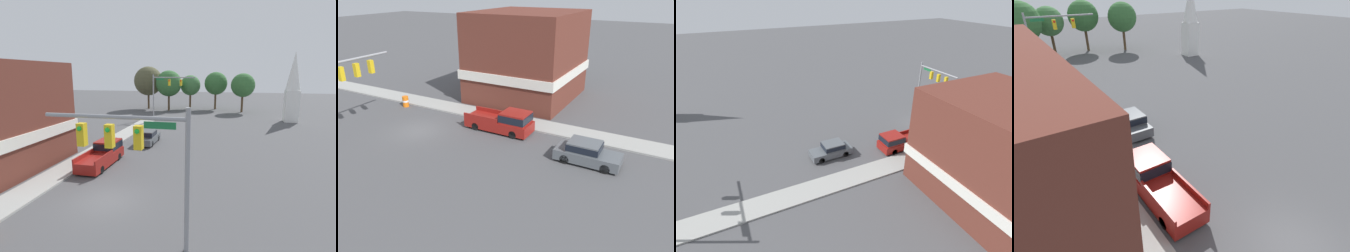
# 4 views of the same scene
# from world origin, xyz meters

# --- Properties ---
(ground_plane) EXTENTS (200.00, 200.00, 0.00)m
(ground_plane) POSITION_xyz_m (0.00, 0.00, 0.00)
(ground_plane) COLOR #4C4C4F
(far_signal_assembly) EXTENTS (7.43, 0.49, 7.70)m
(far_signal_assembly) POSITION_xyz_m (-3.19, 30.37, 5.57)
(far_signal_assembly) COLOR gray
(far_signal_assembly) RESTS_ON ground
(car_lead) EXTENTS (1.80, 4.39, 1.55)m
(car_lead) POSITION_xyz_m (-1.44, 13.77, 0.80)
(car_lead) COLOR black
(car_lead) RESTS_ON ground
(pickup_truck_parked) EXTENTS (1.98, 5.65, 1.88)m
(pickup_truck_parked) POSITION_xyz_m (-3.31, 6.41, 0.93)
(pickup_truck_parked) COLOR black
(pickup_truck_parked) RESTS_ON ground
(church_steeple) EXTENTS (2.28, 2.28, 11.36)m
(church_steeple) POSITION_xyz_m (17.61, 32.09, 5.94)
(church_steeple) COLOR white
(church_steeple) RESTS_ON ground
(backdrop_tree_left_mid) EXTENTS (5.52, 5.52, 8.52)m
(backdrop_tree_left_mid) POSITION_xyz_m (-4.99, 41.22, 5.74)
(backdrop_tree_left_mid) COLOR #4C3823
(backdrop_tree_left_mid) RESTS_ON ground
(backdrop_tree_center) EXTENTS (4.47, 4.47, 7.49)m
(backdrop_tree_center) POSITION_xyz_m (-0.81, 44.71, 5.24)
(backdrop_tree_center) COLOR #4C3823
(backdrop_tree_center) RESTS_ON ground
(backdrop_tree_right_mid) EXTENTS (4.98, 4.98, 8.20)m
(backdrop_tree_right_mid) POSITION_xyz_m (4.76, 45.14, 5.69)
(backdrop_tree_right_mid) COLOR #4C3823
(backdrop_tree_right_mid) RESTS_ON ground
(backdrop_tree_right_far) EXTENTS (4.83, 4.83, 7.92)m
(backdrop_tree_right_far) POSITION_xyz_m (10.35, 41.84, 5.48)
(backdrop_tree_right_far) COLOR #4C3823
(backdrop_tree_right_far) RESTS_ON ground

